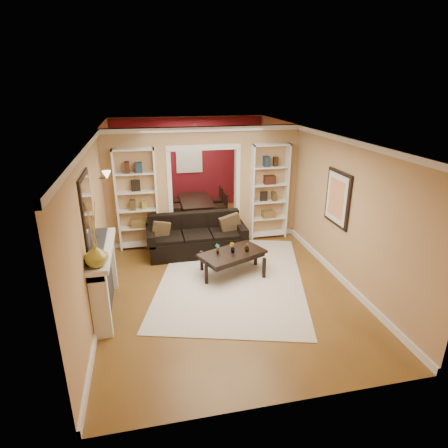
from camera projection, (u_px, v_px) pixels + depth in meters
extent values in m
plane|color=brown|center=(214.00, 260.00, 8.13)|extent=(8.00, 8.00, 0.00)
plane|color=white|center=(213.00, 133.00, 7.17)|extent=(8.00, 8.00, 0.00)
plane|color=tan|center=(189.00, 163.00, 11.31)|extent=(8.00, 0.00, 8.00)
plane|color=tan|center=(282.00, 308.00, 3.99)|extent=(8.00, 0.00, 8.00)
plane|color=tan|center=(99.00, 208.00, 7.21)|extent=(0.00, 8.00, 8.00)
plane|color=tan|center=(315.00, 194.00, 8.09)|extent=(0.00, 8.00, 8.00)
cube|color=tan|center=(204.00, 186.00, 8.75)|extent=(4.50, 0.15, 2.70)
cube|color=maroon|center=(189.00, 164.00, 11.29)|extent=(4.44, 0.04, 2.64)
cube|color=#8CA5CC|center=(189.00, 156.00, 11.17)|extent=(0.78, 0.03, 0.98)
cube|color=beige|center=(232.00, 278.00, 7.37)|extent=(3.65, 4.40, 0.01)
cube|color=black|center=(196.00, 235.00, 8.33)|extent=(2.18, 0.94, 0.85)
cube|color=brown|center=(161.00, 231.00, 8.09)|extent=(0.38, 0.15, 0.38)
cube|color=brown|center=(231.00, 224.00, 8.38)|extent=(0.47, 0.20, 0.46)
cube|color=black|center=(232.00, 263.00, 7.44)|extent=(1.43, 1.13, 0.48)
imported|color=#336626|center=(218.00, 249.00, 7.26)|extent=(0.13, 0.12, 0.21)
imported|color=#336626|center=(232.00, 248.00, 7.32)|extent=(0.14, 0.14, 0.20)
imported|color=#336626|center=(247.00, 247.00, 7.38)|extent=(0.12, 0.12, 0.18)
cube|color=white|center=(137.00, 200.00, 8.36)|extent=(0.90, 0.30, 2.30)
cube|color=white|center=(269.00, 192.00, 8.97)|extent=(0.90, 0.30, 2.30)
cube|color=white|center=(106.00, 279.00, 6.14)|extent=(0.32, 1.70, 1.16)
imported|color=olive|center=(96.00, 255.00, 5.26)|extent=(0.43, 0.43, 0.34)
cube|color=silver|center=(87.00, 209.00, 5.68)|extent=(0.03, 0.95, 1.10)
cube|color=#FFE0A5|center=(104.00, 176.00, 7.56)|extent=(0.18, 0.18, 0.22)
cube|color=black|center=(337.00, 198.00, 7.10)|extent=(0.04, 0.85, 1.05)
imported|color=black|center=(197.00, 209.00, 10.57)|extent=(1.56, 0.87, 0.55)
cube|color=black|center=(178.00, 207.00, 10.12)|extent=(0.50, 0.50, 0.91)
cube|color=black|center=(218.00, 207.00, 10.36)|extent=(0.40, 0.40, 0.78)
cube|color=black|center=(176.00, 201.00, 10.67)|extent=(0.52, 0.52, 0.91)
cube|color=black|center=(214.00, 200.00, 10.91)|extent=(0.52, 0.52, 0.80)
cube|color=#362918|center=(194.00, 147.00, 9.88)|extent=(0.50, 0.50, 0.30)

